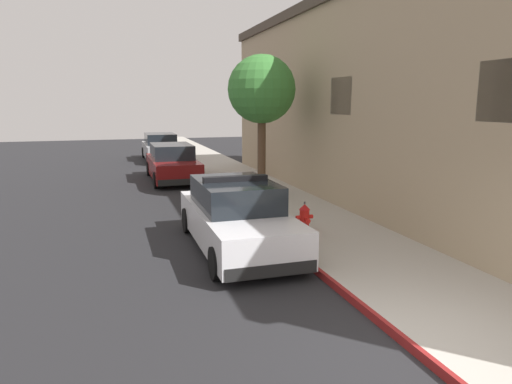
{
  "coord_description": "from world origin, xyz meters",
  "views": [
    {
      "loc": [
        -3.75,
        -4.67,
        3.29
      ],
      "look_at": [
        -0.18,
        6.7,
        1.0
      ],
      "focal_mm": 32.44,
      "sensor_mm": 36.0,
      "label": 1
    }
  ],
  "objects_px": {
    "parked_car_silver_ahead": "(172,163)",
    "fire_hydrant": "(305,218)",
    "parked_car_dark_far": "(161,148)",
    "street_tree": "(262,90)",
    "police_cruiser": "(236,217)"
  },
  "relations": [
    {
      "from": "parked_car_silver_ahead",
      "to": "fire_hydrant",
      "type": "distance_m",
      "value": 9.87
    },
    {
      "from": "parked_car_dark_far",
      "to": "street_tree",
      "type": "xyz_separation_m",
      "value": [
        2.12,
        -12.47,
        2.97
      ]
    },
    {
      "from": "parked_car_dark_far",
      "to": "street_tree",
      "type": "bearing_deg",
      "value": -80.35
    },
    {
      "from": "police_cruiser",
      "to": "fire_hydrant",
      "type": "distance_m",
      "value": 1.91
    },
    {
      "from": "parked_car_silver_ahead",
      "to": "parked_car_dark_far",
      "type": "xyz_separation_m",
      "value": [
        0.28,
        7.45,
        0.0
      ]
    },
    {
      "from": "parked_car_silver_ahead",
      "to": "police_cruiser",
      "type": "bearing_deg",
      "value": -89.1
    },
    {
      "from": "police_cruiser",
      "to": "street_tree",
      "type": "bearing_deg",
      "value": 65.93
    },
    {
      "from": "police_cruiser",
      "to": "street_tree",
      "type": "height_order",
      "value": "street_tree"
    },
    {
      "from": "parked_car_silver_ahead",
      "to": "parked_car_dark_far",
      "type": "relative_size",
      "value": 1.0
    },
    {
      "from": "parked_car_silver_ahead",
      "to": "parked_car_dark_far",
      "type": "bearing_deg",
      "value": 87.82
    },
    {
      "from": "parked_car_dark_far",
      "to": "street_tree",
      "type": "height_order",
      "value": "street_tree"
    },
    {
      "from": "parked_car_silver_ahead",
      "to": "street_tree",
      "type": "distance_m",
      "value": 6.31
    },
    {
      "from": "street_tree",
      "to": "parked_car_silver_ahead",
      "type": "bearing_deg",
      "value": 115.6
    },
    {
      "from": "parked_car_silver_ahead",
      "to": "street_tree",
      "type": "height_order",
      "value": "street_tree"
    },
    {
      "from": "police_cruiser",
      "to": "parked_car_silver_ahead",
      "type": "xyz_separation_m",
      "value": [
        -0.16,
        10.04,
        -0.0
      ]
    }
  ]
}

